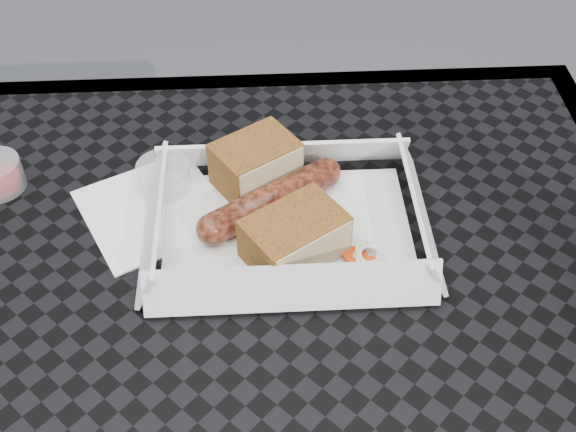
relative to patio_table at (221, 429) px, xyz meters
name	(u,v)px	position (x,y,z in m)	size (l,w,h in m)	color
patio_table	(221,429)	(0.00, 0.00, 0.00)	(0.80, 0.80, 0.74)	black
food_tray	(287,230)	(0.06, 0.15, 0.08)	(0.22, 0.15, 0.00)	white
bratwurst	(271,200)	(0.05, 0.17, 0.09)	(0.13, 0.10, 0.03)	brown
bread_near	(256,164)	(0.04, 0.21, 0.10)	(0.07, 0.05, 0.05)	brown
bread_far	(294,237)	(0.07, 0.12, 0.10)	(0.08, 0.05, 0.04)	brown
veg_garnish	(364,260)	(0.13, 0.11, 0.08)	(0.03, 0.03, 0.00)	#DC3C09
napkin	(153,209)	(-0.06, 0.19, 0.08)	(0.12, 0.12, 0.00)	white
condiment_cup_empty	(164,177)	(-0.05, 0.21, 0.09)	(0.05, 0.05, 0.03)	silver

